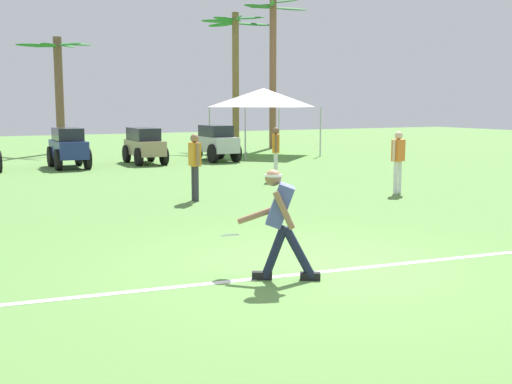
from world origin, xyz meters
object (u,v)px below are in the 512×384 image
Objects in this scene: palm_tree_right_of_centre at (235,67)px; parked_car_slot_c at (144,144)px; frisbee_in_flight at (230,235)px; event_tent at (264,98)px; teammate_midfield at (398,156)px; teammate_deep at (276,149)px; frisbee_thrower at (280,218)px; parked_car_slot_b at (68,147)px; parked_car_slot_d at (216,142)px; palm_tree_far_right at (273,62)px; teammate_near_sideline at (195,161)px; palm_tree_left_of_centre at (59,85)px.

parked_car_slot_c is at bearing -138.97° from palm_tree_right_of_centre.
event_tent reaches higher than frisbee_in_flight.
teammate_deep is at bearing 109.16° from teammate_midfield.
parked_car_slot_b is at bearing 87.92° from frisbee_thrower.
teammate_deep is at bearing -116.07° from event_tent.
teammate_deep is at bearing -110.86° from palm_tree_right_of_centre.
parked_car_slot_d is 0.32× the size of palm_tree_far_right.
parked_car_slot_b is 0.35× the size of palm_tree_right_of_centre.
frisbee_thrower is 6.95m from teammate_near_sideline.
palm_tree_left_of_centre reaches higher than frisbee_in_flight.
parked_car_slot_d is at bearing -150.60° from event_tent.
palm_tree_far_right reaches higher than parked_car_slot_d.
palm_tree_far_right is at bearing -17.54° from palm_tree_right_of_centre.
teammate_deep is 0.64× the size of parked_car_slot_c.
palm_tree_left_of_centre is (2.20, 22.90, 2.54)m from frisbee_in_flight.
teammate_near_sideline is at bearing -116.74° from parked_car_slot_d.
teammate_midfield is 0.66× the size of parked_car_slot_d.
teammate_deep is at bearing -118.73° from palm_tree_far_right.
teammate_midfield reaches higher than parked_car_slot_c.
event_tent reaches higher than frisbee_thrower.
teammate_deep is 14.28m from palm_tree_far_right.
frisbee_thrower is at bearing -47.50° from frisbee_in_flight.
palm_tree_far_right reaches higher than teammate_midfield.
parked_car_slot_c is at bearing -76.11° from palm_tree_left_of_centre.
palm_tree_far_right reaches higher than parked_car_slot_c.
frisbee_thrower is 10.78m from teammate_deep.
frisbee_thrower is 24.57m from palm_tree_right_of_centre.
palm_tree_far_right is at bearing 31.59° from parked_car_slot_c.
frisbee_in_flight is 24.73m from palm_tree_far_right.
parked_car_slot_b is 0.98× the size of parked_car_slot_c.
teammate_midfield is 18.61m from palm_tree_left_of_centre.
palm_tree_far_right is at bearing 55.17° from teammate_near_sideline.
palm_tree_right_of_centre is (10.09, 22.17, 3.23)m from frisbee_thrower.
frisbee_thrower is at bearing -103.21° from teammate_near_sideline.
teammate_near_sideline is 9.82m from parked_car_slot_c.
palm_tree_far_right is at bearing 71.62° from teammate_midfield.
palm_tree_right_of_centre reaches higher than teammate_near_sideline.
palm_tree_far_right is (5.58, 5.43, 3.56)m from parked_car_slot_d.
parked_car_slot_c is (-1.77, 6.98, -0.22)m from teammate_deep.
teammate_midfield is (7.05, 5.05, 0.41)m from frisbee_in_flight.
palm_tree_far_right reaches higher than parked_car_slot_b.
parked_car_slot_b is (-6.00, 10.49, -0.20)m from teammate_midfield.
parked_car_slot_c is 2.87m from parked_car_slot_d.
teammate_midfield reaches higher than frisbee_in_flight.
palm_tree_left_of_centre is 1.39× the size of event_tent.
parked_car_slot_d is (6.79, 15.65, 0.21)m from frisbee_in_flight.
palm_tree_far_right is at bearing -10.11° from palm_tree_left_of_centre.
palm_tree_right_of_centre is at bearing 64.01° from frisbee_in_flight.
parked_car_slot_d is 0.62× the size of event_tent.
palm_tree_right_of_centre is 4.61m from event_tent.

